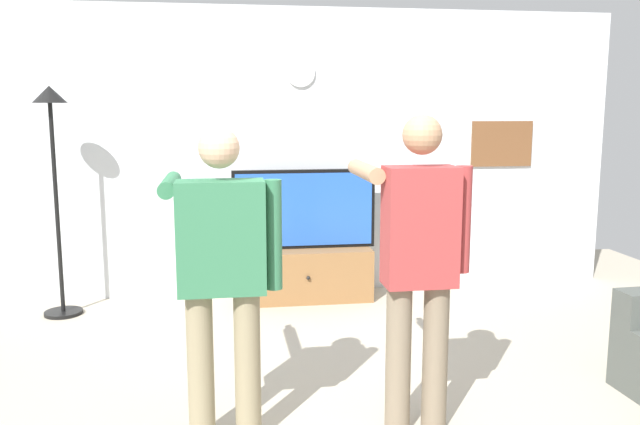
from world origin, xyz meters
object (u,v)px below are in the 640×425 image
framed_picture (501,144)px  floor_lamp (53,153)px  tv_stand (305,274)px  person_standing_nearer_couch (418,257)px  person_standing_nearer_lamp (222,266)px  wall_clock (300,72)px  television (304,209)px

framed_picture → floor_lamp: 4.17m
tv_stand → person_standing_nearer_couch: size_ratio=0.70×
tv_stand → person_standing_nearer_lamp: 2.73m
tv_stand → person_standing_nearer_couch: person_standing_nearer_couch is taller
person_standing_nearer_lamp → floor_lamp: bearing=120.0°
person_standing_nearer_couch → floor_lamp: bearing=135.1°
wall_clock → framed_picture: size_ratio=0.43×
wall_clock → framed_picture: (2.01, 0.00, -0.68)m
framed_picture → person_standing_nearer_couch: person_standing_nearer_couch is taller
wall_clock → person_standing_nearer_lamp: bearing=-105.1°
framed_picture → television: bearing=-173.0°
tv_stand → person_standing_nearer_couch: 2.67m
tv_stand → floor_lamp: size_ratio=0.63×
tv_stand → framed_picture: bearing=8.3°
floor_lamp → person_standing_nearer_lamp: floor_lamp is taller
tv_stand → person_standing_nearer_lamp: bearing=-106.8°
framed_picture → person_standing_nearer_couch: bearing=-121.1°
wall_clock → television: bearing=-90.0°
television → framed_picture: framed_picture is taller
floor_lamp → person_standing_nearer_lamp: (1.38, -2.39, -0.44)m
television → floor_lamp: floor_lamp is taller
framed_picture → floor_lamp: bearing=-174.1°
tv_stand → person_standing_nearer_couch: bearing=-83.5°
television → framed_picture: bearing=7.0°
framed_picture → person_standing_nearer_couch: 3.35m
person_standing_nearer_lamp → framed_picture: bearing=45.5°
tv_stand → television: (-0.00, 0.05, 0.61)m
tv_stand → person_standing_nearer_couch: (0.29, -2.55, 0.74)m
wall_clock → person_standing_nearer_lamp: wall_clock is taller
floor_lamp → person_standing_nearer_couch: (2.43, -2.42, -0.42)m
tv_stand → television: 0.61m
television → person_standing_nearer_lamp: bearing=-106.5°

